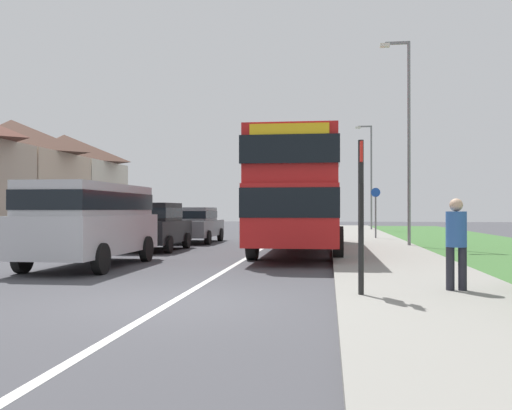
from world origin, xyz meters
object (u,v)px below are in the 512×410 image
at_px(parked_car_black, 155,225).
at_px(bus_stop_sign, 361,206).
at_px(pedestrian_at_stop, 456,240).
at_px(street_lamp_far, 370,170).
at_px(cycle_route_sign, 376,211).
at_px(double_decker_bus, 300,190).
at_px(parked_car_grey, 194,223).
at_px(street_lamp_mid, 406,130).
at_px(parked_van_silver, 91,218).

relative_size(parked_car_black, bus_stop_sign, 1.51).
xyz_separation_m(pedestrian_at_stop, bus_stop_sign, (-1.62, -0.67, 0.56)).
bearing_deg(street_lamp_far, cycle_route_sign, -92.79).
height_order(double_decker_bus, pedestrian_at_stop, double_decker_bus).
relative_size(parked_car_black, parked_car_grey, 0.89).
bearing_deg(parked_car_grey, street_lamp_mid, -15.43).
xyz_separation_m(parked_van_silver, parked_car_grey, (0.16, 10.59, -0.40)).
distance_m(street_lamp_mid, street_lamp_far, 17.15).
bearing_deg(parked_van_silver, street_lamp_mid, 41.92).
relative_size(street_lamp_mid, street_lamp_far, 1.09).
relative_size(bus_stop_sign, street_lamp_far, 0.36).
height_order(parked_car_grey, pedestrian_at_stop, pedestrian_at_stop).
bearing_deg(double_decker_bus, cycle_route_sign, 68.09).
bearing_deg(parked_car_grey, cycle_route_sign, 19.38).
xyz_separation_m(parked_car_black, cycle_route_sign, (8.45, 7.78, 0.49)).
height_order(street_lamp_mid, street_lamp_far, street_lamp_mid).
bearing_deg(parked_van_silver, cycle_route_sign, 58.24).
height_order(parked_van_silver, cycle_route_sign, cycle_route_sign).
distance_m(cycle_route_sign, street_lamp_far, 12.14).
bearing_deg(pedestrian_at_stop, street_lamp_mid, 86.15).
bearing_deg(bus_stop_sign, street_lamp_mid, 79.21).
distance_m(parked_car_grey, bus_stop_sign, 16.58).
xyz_separation_m(parked_car_grey, cycle_route_sign, (8.18, 2.88, 0.55)).
bearing_deg(parked_car_grey, parked_car_black, -93.11).
distance_m(bus_stop_sign, cycle_route_sign, 18.21).
height_order(parked_car_grey, cycle_route_sign, cycle_route_sign).
xyz_separation_m(parked_car_black, bus_stop_sign, (6.73, -10.36, 0.60)).
xyz_separation_m(double_decker_bus, cycle_route_sign, (3.21, 7.99, -0.71)).
xyz_separation_m(bus_stop_sign, cycle_route_sign, (1.72, 18.13, -0.11)).
height_order(parked_van_silver, parked_car_black, parked_van_silver).
bearing_deg(bus_stop_sign, street_lamp_far, 85.62).
height_order(parked_car_black, bus_stop_sign, bus_stop_sign).
bearing_deg(double_decker_bus, parked_van_silver, -133.09).
height_order(parked_car_grey, street_lamp_far, street_lamp_far).
bearing_deg(parked_van_silver, parked_car_grey, 89.15).
relative_size(double_decker_bus, parked_car_grey, 2.43).
bearing_deg(pedestrian_at_stop, parked_car_grey, 119.00).
height_order(parked_van_silver, street_lamp_far, street_lamp_far).
xyz_separation_m(cycle_route_sign, street_lamp_mid, (0.72, -5.33, 3.09)).
xyz_separation_m(double_decker_bus, pedestrian_at_stop, (3.12, -9.47, -1.17)).
height_order(parked_car_black, cycle_route_sign, cycle_route_sign).
bearing_deg(parked_car_grey, parked_van_silver, -90.85).
bearing_deg(pedestrian_at_stop, parked_van_silver, 154.14).
bearing_deg(cycle_route_sign, street_lamp_far, 87.21).
xyz_separation_m(parked_car_black, parked_car_grey, (0.27, 4.90, -0.06)).
bearing_deg(street_lamp_mid, cycle_route_sign, 97.68).
bearing_deg(parked_car_grey, street_lamp_far, 59.21).
bearing_deg(cycle_route_sign, pedestrian_at_stop, -90.32).
bearing_deg(parked_van_silver, pedestrian_at_stop, -25.86).
bearing_deg(cycle_route_sign, parked_car_grey, -160.62).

